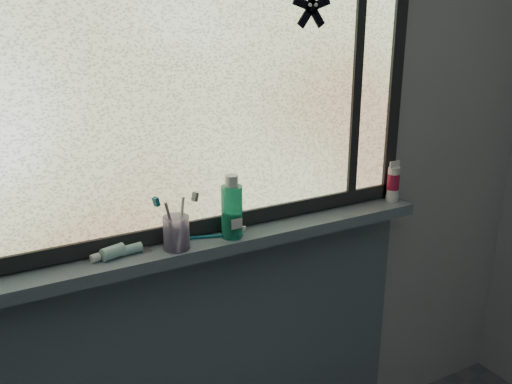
{
  "coord_description": "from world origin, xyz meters",
  "views": [
    {
      "loc": [
        -0.66,
        -0.31,
        1.75
      ],
      "look_at": [
        0.08,
        1.05,
        1.22
      ],
      "focal_mm": 40.0,
      "sensor_mm": 36.0,
      "label": 1
    }
  ],
  "objects": [
    {
      "name": "mouthwash_bottle",
      "position": [
        0.08,
        1.21,
        1.12
      ],
      "size": [
        0.08,
        0.08,
        0.17
      ],
      "primitive_type": "cylinder",
      "rotation": [
        0.0,
        0.0,
        -0.26
      ],
      "color": "#1FA27A",
      "rests_on": "windowsill"
    },
    {
      "name": "toothpaste_tube",
      "position": [
        -0.28,
        1.24,
        1.04
      ],
      "size": [
        0.22,
        0.09,
        0.04
      ],
      "primitive_type": null,
      "rotation": [
        0.0,
        0.0,
        0.23
      ],
      "color": "white",
      "rests_on": "windowsill"
    },
    {
      "name": "cream_tube",
      "position": [
        0.77,
        1.23,
        1.1
      ],
      "size": [
        0.06,
        0.06,
        0.11
      ],
      "primitive_type": "cylinder",
      "rotation": [
        0.0,
        0.0,
        0.34
      ],
      "color": "silver",
      "rests_on": "windowsill"
    },
    {
      "name": "window_pane",
      "position": [
        0.0,
        1.28,
        1.53
      ],
      "size": [
        1.5,
        0.01,
        1.0
      ],
      "primitive_type": "cube",
      "color": "silver",
      "rests_on": "wall_back"
    },
    {
      "name": "toothbrush_cup",
      "position": [
        -0.11,
        1.21,
        1.07
      ],
      "size": [
        0.1,
        0.1,
        0.1
      ],
      "primitive_type": "cylinder",
      "rotation": [
        0.0,
        0.0,
        0.35
      ],
      "color": "#BEACE4",
      "rests_on": "windowsill"
    },
    {
      "name": "frame_bottom",
      "position": [
        0.0,
        1.28,
        1.05
      ],
      "size": [
        1.6,
        0.03,
        0.05
      ],
      "primitive_type": "cube",
      "color": "black",
      "rests_on": "windowsill"
    },
    {
      "name": "toothbrush_lying",
      "position": [
        0.03,
        1.23,
        1.03
      ],
      "size": [
        0.21,
        0.09,
        0.01
      ],
      "primitive_type": null,
      "rotation": [
        0.0,
        0.0,
        -0.32
      ],
      "color": "#0E667F",
      "rests_on": "windowsill"
    },
    {
      "name": "sill_apron",
      "position": [
        0.0,
        1.29,
        0.49
      ],
      "size": [
        1.62,
        0.02,
        0.98
      ],
      "primitive_type": "cube",
      "color": "slate",
      "rests_on": "floor"
    },
    {
      "name": "windowsill",
      "position": [
        0.0,
        1.23,
        1.0
      ],
      "size": [
        1.62,
        0.14,
        0.04
      ],
      "primitive_type": "cube",
      "color": "slate",
      "rests_on": "wall_back"
    },
    {
      "name": "wall_back",
      "position": [
        0.0,
        1.3,
        1.25
      ],
      "size": [
        3.0,
        0.01,
        2.5
      ],
      "primitive_type": "cube",
      "color": "#9EA3A8",
      "rests_on": "ground"
    },
    {
      "name": "starfish_sticker",
      "position": [
        0.4,
        1.27,
        1.72
      ],
      "size": [
        0.15,
        0.02,
        0.15
      ],
      "primitive_type": null,
      "color": "black",
      "rests_on": "window_pane"
    },
    {
      "name": "frame_mullion",
      "position": [
        0.6,
        1.28,
        1.53
      ],
      "size": [
        0.03,
        0.03,
        1.0
      ],
      "primitive_type": "cube",
      "color": "black",
      "rests_on": "wall_back"
    },
    {
      "name": "frame_right",
      "position": [
        0.78,
        1.28,
        1.53
      ],
      "size": [
        0.05,
        0.03,
        1.1
      ],
      "primitive_type": "cube",
      "color": "black",
      "rests_on": "wall_back"
    }
  ]
}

